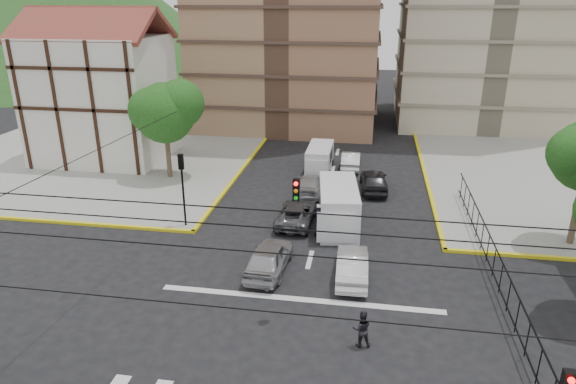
% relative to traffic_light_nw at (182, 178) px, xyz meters
% --- Properties ---
extents(ground, '(160.00, 160.00, 0.00)m').
position_rel_traffic_light_nw_xyz_m(ground, '(7.80, -7.80, -3.11)').
color(ground, black).
rests_on(ground, ground).
extents(sidewalk_nw, '(26.00, 26.00, 0.15)m').
position_rel_traffic_light_nw_xyz_m(sidewalk_nw, '(-12.20, 12.20, -3.04)').
color(sidewalk_nw, gray).
rests_on(sidewalk_nw, ground).
extents(stop_line, '(13.00, 0.40, 0.01)m').
position_rel_traffic_light_nw_xyz_m(stop_line, '(7.80, -6.60, -3.11)').
color(stop_line, silver).
rests_on(stop_line, ground).
extents(tudor_building, '(10.80, 8.05, 12.23)m').
position_rel_traffic_light_nw_xyz_m(tudor_building, '(-11.20, 12.20, 2.14)').
color(tudor_building, silver).
rests_on(tudor_building, ground).
extents(park_fence, '(0.10, 22.50, 1.66)m').
position_rel_traffic_light_nw_xyz_m(park_fence, '(16.80, -3.30, -3.11)').
color(park_fence, black).
rests_on(park_fence, ground).
extents(tree_tudor, '(5.39, 4.40, 7.43)m').
position_rel_traffic_light_nw_xyz_m(tree_tudor, '(-4.10, 8.21, 2.11)').
color(tree_tudor, '#473828').
rests_on(tree_tudor, ground).
extents(traffic_light_nw, '(0.28, 0.22, 4.40)m').
position_rel_traffic_light_nw_xyz_m(traffic_light_nw, '(0.00, 0.00, 0.00)').
color(traffic_light_nw, black).
rests_on(traffic_light_nw, ground).
extents(traffic_light_hanging, '(18.00, 9.12, 0.92)m').
position_rel_traffic_light_nw_xyz_m(traffic_light_hanging, '(7.80, -9.84, 2.79)').
color(traffic_light_hanging, black).
rests_on(traffic_light_hanging, ground).
extents(van_right_lane, '(2.81, 5.79, 2.51)m').
position_rel_traffic_light_nw_xyz_m(van_right_lane, '(8.92, 1.45, -1.89)').
color(van_right_lane, silver).
rests_on(van_right_lane, ground).
extents(van_left_lane, '(1.94, 4.55, 2.05)m').
position_rel_traffic_light_nw_xyz_m(van_left_lane, '(6.77, 11.43, -2.12)').
color(van_left_lane, silver).
rests_on(van_left_lane, ground).
extents(car_silver_front_left, '(2.05, 4.56, 1.52)m').
position_rel_traffic_light_nw_xyz_m(car_silver_front_left, '(5.92, -4.27, -2.35)').
color(car_silver_front_left, '#A5A5A9').
rests_on(car_silver_front_left, ground).
extents(car_white_front_right, '(1.62, 4.29, 1.40)m').
position_rel_traffic_light_nw_xyz_m(car_white_front_right, '(10.05, -4.31, -2.41)').
color(car_white_front_right, white).
rests_on(car_white_front_right, ground).
extents(car_grey_mid_left, '(2.16, 4.54, 1.25)m').
position_rel_traffic_light_nw_xyz_m(car_grey_mid_left, '(6.41, 1.68, -2.49)').
color(car_grey_mid_left, '#56585D').
rests_on(car_grey_mid_left, ground).
extents(car_silver_rear_left, '(1.97, 4.58, 1.31)m').
position_rel_traffic_light_nw_xyz_m(car_silver_rear_left, '(6.57, 6.69, -2.45)').
color(car_silver_rear_left, '#B5B5BA').
rests_on(car_silver_rear_left, ground).
extents(car_darkgrey_mid_right, '(2.14, 4.64, 1.54)m').
position_rel_traffic_light_nw_xyz_m(car_darkgrey_mid_right, '(11.01, 8.07, -2.34)').
color(car_darkgrey_mid_right, '#242326').
rests_on(car_darkgrey_mid_right, ground).
extents(car_white_rear_right, '(1.49, 4.14, 1.36)m').
position_rel_traffic_light_nw_xyz_m(car_white_rear_right, '(9.15, 12.89, -2.43)').
color(car_white_rear_right, white).
rests_on(car_white_rear_right, ground).
extents(pedestrian_crosswalk, '(0.85, 0.71, 1.56)m').
position_rel_traffic_light_nw_xyz_m(pedestrian_crosswalk, '(10.65, -9.47, -2.33)').
color(pedestrian_crosswalk, black).
rests_on(pedestrian_crosswalk, ground).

